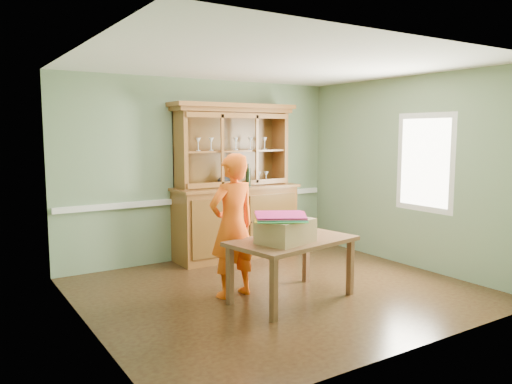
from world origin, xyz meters
TOP-DOWN VIEW (x-y plane):
  - floor at (0.00, 0.00)m, footprint 4.50×4.50m
  - ceiling at (0.00, 0.00)m, footprint 4.50×4.50m
  - wall_back at (0.00, 2.00)m, footprint 4.50×0.00m
  - wall_left at (-2.25, 0.00)m, footprint 0.00×4.00m
  - wall_right at (2.25, 0.00)m, footprint 0.00×4.00m
  - wall_front at (0.00, -2.00)m, footprint 4.50×0.00m
  - chair_rail at (0.00, 1.98)m, footprint 4.41×0.05m
  - framed_map at (-2.23, 0.30)m, footprint 0.03×0.60m
  - window_panel at (2.23, -0.30)m, footprint 0.03×0.96m
  - china_hutch at (0.40, 1.73)m, footprint 1.99×0.66m
  - dining_table at (-0.06, -0.35)m, footprint 1.54×1.08m
  - cardboard_box at (-0.24, -0.45)m, footprint 0.66×0.58m
  - kite_stack at (-0.28, -0.44)m, footprint 0.72×0.72m
  - person at (-0.57, 0.13)m, footprint 0.65×0.46m

SIDE VIEW (x-z plane):
  - floor at x=0.00m, z-range 0.00..0.00m
  - dining_table at x=-0.06m, z-range 0.27..0.98m
  - china_hutch at x=0.40m, z-range -0.35..1.99m
  - cardboard_box at x=-0.24m, z-range 0.71..0.97m
  - person at x=-0.57m, z-range 0.00..1.68m
  - chair_rail at x=0.00m, z-range 0.86..0.94m
  - kite_stack at x=-0.28m, z-range 0.97..1.02m
  - wall_back at x=0.00m, z-range -0.90..3.60m
  - wall_left at x=-2.25m, z-range -0.65..3.35m
  - wall_right at x=2.25m, z-range -0.65..3.35m
  - wall_front at x=0.00m, z-range -0.90..3.60m
  - window_panel at x=2.23m, z-range 0.82..2.18m
  - framed_map at x=-2.23m, z-range 1.32..1.78m
  - ceiling at x=0.00m, z-range 2.70..2.70m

